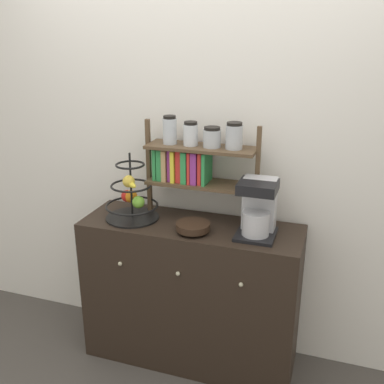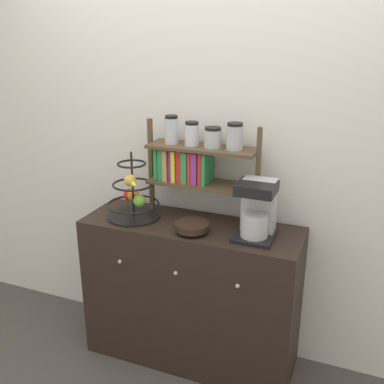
# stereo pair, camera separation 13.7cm
# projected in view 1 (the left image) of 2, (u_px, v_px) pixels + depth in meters

# --- Properties ---
(ground_plane) EXTENTS (12.00, 12.00, 0.00)m
(ground_plane) POSITION_uv_depth(u_px,v_px,m) (180.00, 377.00, 2.66)
(ground_plane) COLOR #47423D
(wall_back) EXTENTS (7.00, 0.05, 2.60)m
(wall_back) POSITION_uv_depth(u_px,v_px,m) (205.00, 146.00, 2.64)
(wall_back) COLOR silver
(wall_back) RESTS_ON ground_plane
(sideboard) EXTENTS (1.26, 0.44, 0.90)m
(sideboard) POSITION_uv_depth(u_px,v_px,m) (191.00, 293.00, 2.70)
(sideboard) COLOR black
(sideboard) RESTS_ON ground_plane
(coffee_maker) EXTENTS (0.21, 0.23, 0.31)m
(coffee_maker) POSITION_uv_depth(u_px,v_px,m) (258.00, 208.00, 2.38)
(coffee_maker) COLOR black
(coffee_maker) RESTS_ON sideboard
(fruit_stand) EXTENTS (0.31, 0.31, 0.40)m
(fruit_stand) POSITION_uv_depth(u_px,v_px,m) (132.00, 198.00, 2.60)
(fruit_stand) COLOR black
(fruit_stand) RESTS_ON sideboard
(wooden_bowl) EXTENTS (0.19, 0.19, 0.05)m
(wooden_bowl) POSITION_uv_depth(u_px,v_px,m) (193.00, 227.00, 2.44)
(wooden_bowl) COLOR black
(wooden_bowl) RESTS_ON sideboard
(shelf_hutch) EXTENTS (0.67, 0.20, 0.59)m
(shelf_hutch) POSITION_uv_depth(u_px,v_px,m) (193.00, 158.00, 2.53)
(shelf_hutch) COLOR brown
(shelf_hutch) RESTS_ON sideboard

